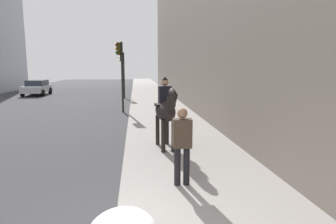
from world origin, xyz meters
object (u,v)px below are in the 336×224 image
pedestrian_greeting (182,142)px  car_near_lane (37,87)px  mounted_horse_near (166,110)px  traffic_light_far_curb (123,68)px  traffic_light_near_curb (121,66)px

pedestrian_greeting → car_near_lane: (22.75, 10.34, -0.34)m
pedestrian_greeting → car_near_lane: size_ratio=0.43×
pedestrian_greeting → car_near_lane: pedestrian_greeting is taller
pedestrian_greeting → mounted_horse_near: bearing=2.2°
car_near_lane → traffic_light_far_curb: size_ratio=1.02×
pedestrian_greeting → traffic_light_near_curb: traffic_light_near_curb is taller
traffic_light_near_curb → traffic_light_far_curb: size_ratio=1.06×
traffic_light_near_curb → traffic_light_far_curb: (7.87, 0.20, -0.14)m
pedestrian_greeting → traffic_light_far_curb: 19.31m
traffic_light_far_curb → mounted_horse_near: bearing=-173.1°
mounted_horse_near → car_near_lane: 22.40m
pedestrian_greeting → traffic_light_near_curb: size_ratio=0.41×
mounted_horse_near → pedestrian_greeting: bearing=-5.5°
pedestrian_greeting → traffic_light_far_curb: bearing=7.2°
car_near_lane → mounted_horse_near: bearing=26.7°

